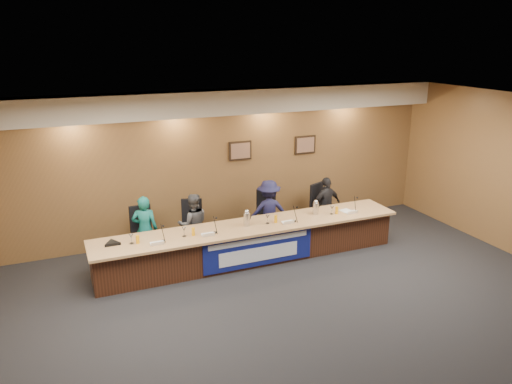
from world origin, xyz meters
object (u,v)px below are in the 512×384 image
(carafe_mid, at_px, (247,219))
(dais_body, at_px, (251,243))
(panelist_c, at_px, (269,211))
(carafe_right, at_px, (316,208))
(panelist_d, at_px, (326,205))
(office_chair_a, at_px, (145,237))
(office_chair_d, at_px, (324,210))
(speakerphone, at_px, (112,243))
(panelist_b, at_px, (193,224))
(panelist_a, at_px, (145,230))
(office_chair_c, at_px, (267,219))
(office_chair_b, at_px, (192,230))
(banner, at_px, (259,250))

(carafe_mid, bearing_deg, dais_body, 19.21)
(panelist_c, distance_m, carafe_right, 1.03)
(panelist_d, relative_size, carafe_mid, 4.89)
(panelist_d, xyz_separation_m, office_chair_a, (-4.02, 0.10, -0.16))
(panelist_c, height_order, office_chair_d, panelist_c)
(carafe_right, xyz_separation_m, speakerphone, (-4.05, 0.01, -0.10))
(panelist_d, bearing_deg, carafe_mid, 9.53)
(panelist_b, bearing_deg, office_chair_a, 0.83)
(panelist_a, xyz_separation_m, office_chair_c, (2.62, 0.10, -0.19))
(panelist_a, xyz_separation_m, carafe_right, (3.36, -0.69, 0.20))
(dais_body, height_order, carafe_right, carafe_right)
(office_chair_a, relative_size, office_chair_b, 1.00)
(panelist_c, height_order, carafe_right, panelist_c)
(office_chair_d, distance_m, carafe_mid, 2.40)
(office_chair_a, bearing_deg, carafe_mid, -31.08)
(banner, xyz_separation_m, carafe_mid, (-0.09, 0.38, 0.50))
(panelist_b, xyz_separation_m, office_chair_a, (-0.96, 0.10, -0.16))
(panelist_c, xyz_separation_m, carafe_right, (0.74, -0.69, 0.19))
(dais_body, height_order, panelist_d, panelist_d)
(office_chair_b, bearing_deg, office_chair_d, 17.35)
(banner, relative_size, carafe_mid, 8.40)
(dais_body, distance_m, panelist_c, 1.06)
(dais_body, bearing_deg, panelist_d, 18.64)
(panelist_b, bearing_deg, carafe_right, 170.64)
(office_chair_c, relative_size, office_chair_d, 1.00)
(panelist_c, relative_size, carafe_mid, 5.22)
(panelist_b, distance_m, office_chair_c, 1.67)
(panelist_a, bearing_deg, office_chair_b, -155.92)
(office_chair_a, xyz_separation_m, speakerphone, (-0.69, -0.78, 0.30))
(panelist_c, distance_m, panelist_d, 1.41)
(panelist_b, distance_m, carafe_right, 2.50)
(office_chair_c, xyz_separation_m, speakerphone, (-3.31, -0.78, 0.30))
(panelist_a, relative_size, office_chair_c, 2.81)
(panelist_a, height_order, panelist_b, panelist_a)
(panelist_a, height_order, office_chair_d, panelist_a)
(dais_body, relative_size, panelist_c, 4.39)
(office_chair_c, relative_size, carafe_right, 1.94)
(panelist_c, xyz_separation_m, speakerphone, (-3.31, -0.68, 0.09))
(carafe_right, height_order, speakerphone, carafe_right)
(office_chair_d, bearing_deg, office_chair_c, 156.76)
(panelist_a, distance_m, speakerphone, 0.98)
(panelist_a, xyz_separation_m, office_chair_b, (0.96, 0.10, -0.19))
(office_chair_a, bearing_deg, office_chair_c, -6.12)
(carafe_mid, bearing_deg, office_chair_c, 46.57)
(panelist_a, xyz_separation_m, panelist_c, (2.62, 0.00, 0.01))
(dais_body, distance_m, carafe_right, 1.54)
(carafe_mid, xyz_separation_m, carafe_right, (1.54, 0.05, -0.01))
(carafe_right, bearing_deg, panelist_d, 46.01)
(office_chair_b, bearing_deg, panelist_d, 15.48)
(panelist_b, height_order, office_chair_b, panelist_b)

